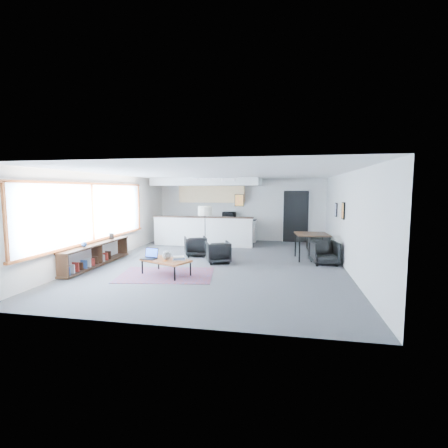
% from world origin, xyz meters
% --- Properties ---
extents(room, '(7.02, 9.02, 2.62)m').
position_xyz_m(room, '(0.00, 0.00, 1.30)').
color(room, '#464648').
rests_on(room, ground).
extents(window, '(0.10, 5.95, 1.66)m').
position_xyz_m(window, '(-3.46, -0.90, 1.46)').
color(window, '#8CBFFF').
rests_on(window, room).
extents(console, '(0.35, 3.00, 0.80)m').
position_xyz_m(console, '(-3.30, -1.05, 0.33)').
color(console, '#331E12').
rests_on(console, floor).
extents(kitchenette, '(4.20, 1.96, 2.60)m').
position_xyz_m(kitchenette, '(-1.20, 3.71, 1.38)').
color(kitchenette, white).
rests_on(kitchenette, floor).
extents(doorway, '(1.10, 0.12, 2.15)m').
position_xyz_m(doorway, '(2.30, 4.42, 1.07)').
color(doorway, black).
rests_on(doorway, room).
extents(track_light, '(1.60, 0.07, 0.15)m').
position_xyz_m(track_light, '(-0.59, 2.20, 2.53)').
color(track_light, silver).
rests_on(track_light, room).
extents(wall_art_lower, '(0.03, 0.38, 0.48)m').
position_xyz_m(wall_art_lower, '(3.47, 0.40, 1.55)').
color(wall_art_lower, black).
rests_on(wall_art_lower, room).
extents(wall_art_upper, '(0.03, 0.34, 0.44)m').
position_xyz_m(wall_art_upper, '(3.47, 1.70, 1.50)').
color(wall_art_upper, black).
rests_on(wall_art_upper, room).
extents(kilim_rug, '(2.53, 1.92, 0.01)m').
position_xyz_m(kilim_rug, '(-1.04, -1.58, 0.01)').
color(kilim_rug, '#583044').
rests_on(kilim_rug, floor).
extents(coffee_table, '(1.38, 1.10, 0.40)m').
position_xyz_m(coffee_table, '(-1.04, -1.58, 0.37)').
color(coffee_table, brown).
rests_on(coffee_table, floor).
extents(laptop, '(0.41, 0.36, 0.26)m').
position_xyz_m(laptop, '(-1.46, -1.55, 0.47)').
color(laptop, black).
rests_on(laptop, coffee_table).
extents(ceramic_pot, '(0.22, 0.22, 0.22)m').
position_xyz_m(ceramic_pot, '(-1.00, -1.60, 0.51)').
color(ceramic_pot, gray).
rests_on(ceramic_pot, coffee_table).
extents(book_stack, '(0.38, 0.34, 0.10)m').
position_xyz_m(book_stack, '(-0.69, -1.59, 0.44)').
color(book_stack, silver).
rests_on(book_stack, coffee_table).
extents(coaster, '(0.11, 0.11, 0.01)m').
position_xyz_m(coaster, '(-1.00, -1.75, 0.40)').
color(coaster, '#E5590C').
rests_on(coaster, coffee_table).
extents(armchair_left, '(0.86, 0.84, 0.69)m').
position_xyz_m(armchair_left, '(-0.97, 0.89, 0.35)').
color(armchair_left, black).
rests_on(armchair_left, floor).
extents(armchair_right, '(0.87, 0.84, 0.70)m').
position_xyz_m(armchair_right, '(-0.05, 0.03, 0.35)').
color(armchair_right, black).
rests_on(armchair_right, floor).
extents(floor_lamp, '(0.54, 0.54, 1.59)m').
position_xyz_m(floor_lamp, '(-0.77, 1.38, 1.38)').
color(floor_lamp, black).
rests_on(floor_lamp, floor).
extents(dining_table, '(1.06, 1.06, 0.81)m').
position_xyz_m(dining_table, '(2.68, 0.99, 0.74)').
color(dining_table, '#331E12').
rests_on(dining_table, floor).
extents(dining_chair_near, '(0.71, 0.67, 0.63)m').
position_xyz_m(dining_chair_near, '(3.00, 0.41, 0.32)').
color(dining_chair_near, black).
rests_on(dining_chair_near, floor).
extents(dining_chair_far, '(0.63, 0.60, 0.59)m').
position_xyz_m(dining_chair_far, '(3.00, 2.17, 0.29)').
color(dining_chair_far, black).
rests_on(dining_chair_far, floor).
extents(microwave, '(0.53, 0.31, 0.35)m').
position_xyz_m(microwave, '(-0.44, 4.15, 1.11)').
color(microwave, black).
rests_on(microwave, kitchenette).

